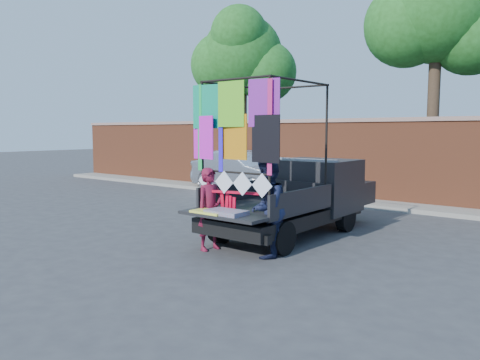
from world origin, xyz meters
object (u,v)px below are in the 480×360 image
Objects in this scene: man at (267,208)px; pickup_truck at (304,196)px; sedan at (245,172)px; woman at (210,209)px.

pickup_truck is at bearing 176.65° from man.
sedan is at bearing -157.06° from man.
man reaches higher than sedan.
pickup_truck reaches higher than sedan.
pickup_truck reaches higher than man.
woman is (-0.53, -2.49, -0.02)m from pickup_truck.
man reaches higher than woman.
man is (5.45, -6.32, 0.11)m from sedan.
pickup_truck is at bearing -3.10° from woman.
pickup_truck is 3.24× the size of woman.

